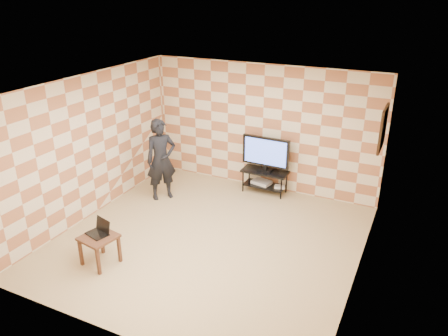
{
  "coord_description": "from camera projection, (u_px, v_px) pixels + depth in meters",
  "views": [
    {
      "loc": [
        3.08,
        -5.82,
        4.15
      ],
      "look_at": [
        0.0,
        0.6,
        1.15
      ],
      "focal_mm": 35.0,
      "sensor_mm": 36.0,
      "label": 1
    }
  ],
  "objects": [
    {
      "name": "wall_front",
      "position": [
        109.0,
        245.0,
        5.07
      ],
      "size": [
        5.0,
        0.02,
        2.7
      ],
      "primitive_type": "cube",
      "color": "beige",
      "rests_on": "ground"
    },
    {
      "name": "wall_right",
      "position": [
        365.0,
        200.0,
        6.15
      ],
      "size": [
        0.02,
        5.0,
        2.7
      ],
      "primitive_type": "cube",
      "color": "beige",
      "rests_on": "ground"
    },
    {
      "name": "wall_back",
      "position": [
        263.0,
        128.0,
        9.23
      ],
      "size": [
        5.0,
        0.02,
        2.7
      ],
      "primitive_type": "cube",
      "color": "beige",
      "rests_on": "ground"
    },
    {
      "name": "person",
      "position": [
        161.0,
        160.0,
        8.9
      ],
      "size": [
        0.71,
        0.73,
        1.7
      ],
      "primitive_type": "imported",
      "rotation": [
        0.0,
        0.0,
        0.85
      ],
      "color": "black",
      "rests_on": "floor"
    },
    {
      "name": "ceiling",
      "position": [
        207.0,
        88.0,
        6.63
      ],
      "size": [
        5.0,
        5.0,
        0.02
      ],
      "primitive_type": "cube",
      "color": "white",
      "rests_on": "wall_back"
    },
    {
      "name": "tv",
      "position": [
        266.0,
        153.0,
        9.1
      ],
      "size": [
        1.03,
        0.2,
        0.75
      ],
      "color": "black",
      "rests_on": "tv_stand"
    },
    {
      "name": "dvd_player",
      "position": [
        262.0,
        182.0,
        9.43
      ],
      "size": [
        0.45,
        0.36,
        0.07
      ],
      "primitive_type": "cube",
      "rotation": [
        0.0,
        0.0,
        -0.21
      ],
      "color": "#B7B7B9",
      "rests_on": "tv_stand"
    },
    {
      "name": "tv_stand",
      "position": [
        265.0,
        176.0,
        9.32
      ],
      "size": [
        0.98,
        0.44,
        0.5
      ],
      "color": "black",
      "rests_on": "floor"
    },
    {
      "name": "wall_art",
      "position": [
        383.0,
        128.0,
        7.22
      ],
      "size": [
        0.04,
        0.72,
        0.72
      ],
      "color": "black",
      "rests_on": "wall_right"
    },
    {
      "name": "floor",
      "position": [
        209.0,
        240.0,
        7.67
      ],
      "size": [
        5.0,
        5.0,
        0.0
      ],
      "primitive_type": "plane",
      "color": "tan",
      "rests_on": "ground"
    },
    {
      "name": "side_table",
      "position": [
        99.0,
        241.0,
        6.89
      ],
      "size": [
        0.59,
        0.59,
        0.5
      ],
      "color": "#372219",
      "rests_on": "floor"
    },
    {
      "name": "game_console",
      "position": [
        280.0,
        187.0,
        9.24
      ],
      "size": [
        0.25,
        0.2,
        0.05
      ],
      "primitive_type": "cube",
      "rotation": [
        0.0,
        0.0,
        0.25
      ],
      "color": "silver",
      "rests_on": "tv_stand"
    },
    {
      "name": "wall_left",
      "position": [
        90.0,
        147.0,
        8.15
      ],
      "size": [
        0.02,
        5.0,
        2.7
      ],
      "primitive_type": "cube",
      "color": "beige",
      "rests_on": "ground"
    },
    {
      "name": "laptop",
      "position": [
        99.0,
        231.0,
        6.91
      ],
      "size": [
        0.41,
        0.36,
        0.23
      ],
      "color": "black",
      "rests_on": "side_table"
    }
  ]
}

